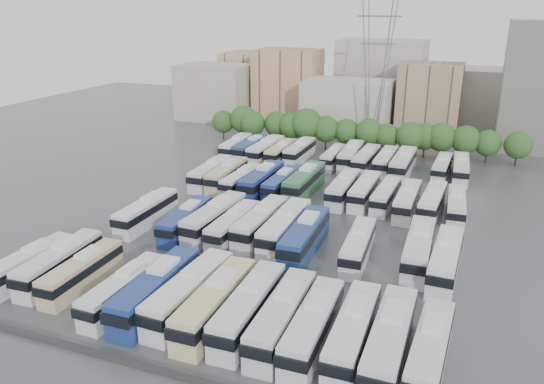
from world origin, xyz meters
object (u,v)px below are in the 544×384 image
at_px(bus_r0_s7, 216,303).
at_px(bus_r1_s6, 261,222).
at_px(bus_r2_s2, 227,175).
at_px(bus_r2_s4, 262,180).
at_px(bus_r0_s6, 190,292).
at_px(bus_r2_s9, 364,191).
at_px(bus_r0_s11, 353,332).
at_px(bus_r3_s9, 386,161).
at_px(bus_r0_s10, 313,326).
at_px(bus_r3_s2, 266,150).
at_px(bus_r0_s9, 282,317).
at_px(bus_r0_s0, 29,264).
at_px(bus_r3_s4, 300,151).
at_px(bus_r1_s12, 419,249).
at_px(bus_r1_s4, 214,218).
at_px(bus_r0_s13, 430,350).
at_px(bus_r3_s7, 351,156).
at_px(bus_r0_s1, 60,263).
at_px(bus_r2_s1, 211,173).
at_px(bus_r2_s13, 456,206).
at_px(bus_r2_s6, 305,182).
at_px(bus_r2_s5, 281,183).
at_px(bus_r3_s8, 366,159).
at_px(bus_r1_s3, 186,220).
at_px(bus_r0_s2, 82,272).
at_px(bus_r2_s12, 432,202).
at_px(bus_r0_s5, 156,290).
at_px(bus_r1_s7, 285,227).
at_px(bus_r1_s10, 358,246).
at_px(bus_r3_s3, 281,152).
at_px(bus_r3_s12, 442,167).
at_px(bus_r3_s13, 461,168).
at_px(bus_r0_s8, 249,307).
at_px(bus_r1_s8, 305,237).
at_px(bus_r0_s12, 390,341).
at_px(bus_r1_s5, 233,225).
at_px(bus_r2_s10, 386,196).
at_px(electricity_pylon, 377,56).
at_px(bus_r1_s13, 446,260).
at_px(bus_r3_s6, 333,157).
at_px(bus_r3_s0, 236,146).
at_px(bus_r0_s4, 124,290).
at_px(apartment_tower, 539,86).
at_px(bus_r1_s1, 147,212).
at_px(bus_r3_s1, 252,148).

bearing_deg(bus_r0_s7, bus_r1_s6, 99.40).
xyz_separation_m(bus_r2_s2, bus_r2_s4, (6.74, -0.98, 0.11)).
distance_m(bus_r0_s6, bus_r2_s9, 38.04).
distance_m(bus_r0_s11, bus_r1_s6, 25.80).
distance_m(bus_r0_s7, bus_r3_s9, 55.20).
xyz_separation_m(bus_r0_s10, bus_r3_s2, (-26.20, 54.12, 0.05)).
xyz_separation_m(bus_r0_s6, bus_r0_s9, (9.96, -0.65, -0.06)).
xyz_separation_m(bus_r0_s0, bus_r3_s4, (12.96, 55.61, 0.10)).
bearing_deg(bus_r1_s12, bus_r0_s11, -101.52).
relative_size(bus_r1_s4, bus_r1_s6, 1.01).
xyz_separation_m(bus_r0_s13, bus_r3_s7, (-19.75, 55.75, 0.11)).
height_order(bus_r0_s1, bus_r0_s9, bus_r0_s9).
distance_m(bus_r2_s1, bus_r2_s13, 39.51).
height_order(bus_r1_s4, bus_r2_s6, bus_r2_s6).
height_order(bus_r2_s5, bus_r3_s8, bus_r3_s8).
bearing_deg(bus_r1_s3, bus_r2_s5, 68.05).
xyz_separation_m(bus_r0_s2, bus_r2_s12, (33.09, 35.37, 0.08)).
bearing_deg(bus_r1_s6, bus_r0_s5, -97.12).
relative_size(bus_r0_s2, bus_r1_s7, 0.85).
xyz_separation_m(bus_r1_s10, bus_r2_s6, (-13.09, 19.87, 0.27)).
bearing_deg(bus_r2_s5, bus_r2_s1, 178.72).
xyz_separation_m(bus_r3_s3, bus_r3_s12, (29.90, 1.03, -0.08)).
distance_m(bus_r0_s11, bus_r3_s3, 60.03).
xyz_separation_m(bus_r1_s4, bus_r3_s13, (29.47, 36.17, -0.17)).
bearing_deg(bus_r0_s8, bus_r0_s10, -6.91).
bearing_deg(bus_r1_s8, bus_r0_s12, -54.57).
relative_size(bus_r1_s5, bus_r2_s10, 1.04).
xyz_separation_m(electricity_pylon, bus_r2_s6, (-3.63, -36.76, -16.57)).
xyz_separation_m(bus_r1_s13, bus_r3_s6, (-22.88, 37.39, -0.31)).
height_order(bus_r0_s1, bus_r0_s11, bus_r0_s11).
xyz_separation_m(bus_r0_s5, bus_r2_s4, (-3.32, 35.95, -0.04)).
bearing_deg(bus_r0_s5, bus_r3_s4, 92.26).
xyz_separation_m(bus_r0_s9, bus_r2_s5, (-13.41, 36.22, -0.23)).
bearing_deg(bus_r3_s4, bus_r2_s4, -88.75).
bearing_deg(bus_r3_s0, bus_r1_s8, -57.36).
bearing_deg(bus_r1_s10, bus_r1_s8, -179.89).
bearing_deg(bus_r2_s6, bus_r3_s9, 60.70).
distance_m(bus_r1_s10, bus_r1_s13, 9.96).
height_order(bus_r0_s7, bus_r0_s8, bus_r0_s7).
distance_m(bus_r0_s4, bus_r1_s7, 22.44).
relative_size(bus_r0_s4, bus_r3_s3, 1.00).
distance_m(bus_r0_s0, bus_r0_s7, 23.01).
height_order(bus_r0_s8, bus_r1_s7, bus_r1_s7).
bearing_deg(bus_r3_s0, apartment_tower, 23.64).
height_order(bus_r3_s4, bus_r3_s7, bus_r3_s7).
xyz_separation_m(bus_r1_s1, bus_r2_s6, (16.47, 19.75, 0.19)).
relative_size(bus_r2_s5, bus_r3_s8, 0.93).
xyz_separation_m(electricity_pylon, bus_r3_s7, (-0.34, -18.69, -16.66)).
bearing_deg(bus_r1_s8, bus_r1_s1, 177.52).
relative_size(bus_r1_s12, bus_r3_s1, 1.05).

